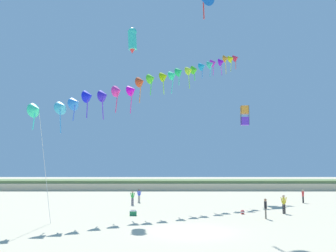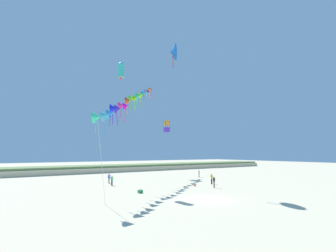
# 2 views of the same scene
# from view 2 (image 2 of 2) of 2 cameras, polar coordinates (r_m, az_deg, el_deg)

# --- Properties ---
(ground_plane) EXTENTS (240.00, 240.00, 0.00)m
(ground_plane) POSITION_cam_2_polar(r_m,az_deg,el_deg) (25.50, 9.87, -17.88)
(ground_plane) COLOR beige
(dune_ridge) EXTENTS (120.00, 10.75, 1.71)m
(dune_ridge) POSITION_cam_2_polar(r_m,az_deg,el_deg) (63.74, -17.44, -10.28)
(dune_ridge) COLOR beige
(dune_ridge) RESTS_ON ground
(person_near_left) EXTENTS (0.53, 0.21, 1.52)m
(person_near_left) POSITION_cam_2_polar(r_m,az_deg,el_deg) (39.11, -14.75, -12.61)
(person_near_left) COLOR gray
(person_near_left) RESTS_ON ground
(person_near_right) EXTENTS (0.57, 0.22, 1.63)m
(person_near_right) POSITION_cam_2_polar(r_m,az_deg,el_deg) (37.47, 11.01, -12.87)
(person_near_right) COLOR black
(person_near_right) RESTS_ON ground
(person_mid_center) EXTENTS (0.44, 0.41, 1.50)m
(person_mid_center) POSITION_cam_2_polar(r_m,az_deg,el_deg) (47.70, 7.88, -11.73)
(person_mid_center) COLOR black
(person_mid_center) RESTS_ON ground
(person_far_left) EXTENTS (0.53, 0.20, 1.50)m
(person_far_left) POSITION_cam_2_polar(r_m,az_deg,el_deg) (36.25, -14.06, -13.12)
(person_far_left) COLOR #282D4C
(person_far_left) RESTS_ON ground
(person_far_right) EXTENTS (0.22, 0.55, 1.58)m
(person_far_right) POSITION_cam_2_polar(r_m,az_deg,el_deg) (33.58, 11.61, -13.61)
(person_far_right) COLOR #726656
(person_far_right) RESTS_ON ground
(kite_banner_string) EXTENTS (21.64, 28.62, 21.41)m
(kite_banner_string) POSITION_cam_2_polar(r_m,az_deg,el_deg) (39.71, -8.05, 7.18)
(kite_banner_string) COLOR #31E1A4
(large_kite_low_lead) EXTENTS (1.09, 1.09, 2.44)m
(large_kite_low_lead) POSITION_cam_2_polar(r_m,az_deg,el_deg) (47.57, -0.35, -0.12)
(large_kite_low_lead) COLOR #5D32CE
(large_kite_mid_trail) EXTENTS (2.55, 2.63, 4.00)m
(large_kite_mid_trail) POSITION_cam_2_polar(r_m,az_deg,el_deg) (37.33, 1.29, 18.29)
(large_kite_mid_trail) COLOR blue
(large_kite_high_solo) EXTENTS (1.21, 1.14, 2.81)m
(large_kite_high_solo) POSITION_cam_2_polar(r_m,az_deg,el_deg) (35.85, -11.81, 13.67)
(large_kite_high_solo) COLOR #2FC4B4
(beach_cooler) EXTENTS (0.58, 0.41, 0.46)m
(beach_cooler) POSITION_cam_2_polar(r_m,az_deg,el_deg) (29.14, -7.07, -16.12)
(beach_cooler) COLOR #23844C
(beach_cooler) RESTS_ON ground
(beach_ball) EXTENTS (0.36, 0.36, 0.36)m
(beach_ball) POSITION_cam_2_polar(r_m,az_deg,el_deg) (34.93, 6.80, -14.65)
(beach_ball) COLOR red
(beach_ball) RESTS_ON ground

